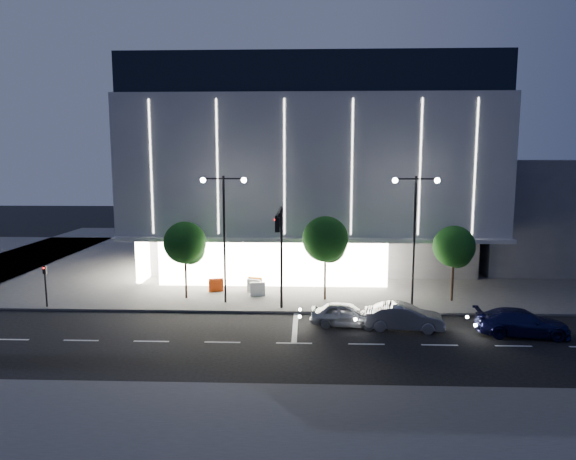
% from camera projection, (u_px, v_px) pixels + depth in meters
% --- Properties ---
extents(ground, '(160.00, 160.00, 0.00)m').
position_uv_depth(ground, '(260.00, 334.00, 29.98)').
color(ground, black).
rests_on(ground, ground).
extents(sidewalk_museum, '(70.00, 40.00, 0.15)m').
position_uv_depth(sidewalk_museum, '(329.00, 256.00, 53.54)').
color(sidewalk_museum, '#474747').
rests_on(sidewalk_museum, ground).
extents(sidewalk_near, '(70.00, 10.00, 0.15)m').
position_uv_depth(sidewalk_near, '(372.00, 449.00, 17.91)').
color(sidewalk_near, '#474747').
rests_on(sidewalk_near, ground).
extents(museum, '(30.00, 25.80, 18.00)m').
position_uv_depth(museum, '(310.00, 167.00, 50.66)').
color(museum, '#4C4C51').
rests_on(museum, ground).
extents(annex_building, '(16.00, 20.00, 10.00)m').
position_uv_depth(annex_building, '(536.00, 210.00, 52.11)').
color(annex_building, '#4C4C51').
rests_on(annex_building, ground).
extents(traffic_mast, '(0.33, 5.89, 7.07)m').
position_uv_depth(traffic_mast, '(280.00, 240.00, 32.55)').
color(traffic_mast, black).
rests_on(traffic_mast, ground).
extents(street_lamp_west, '(3.16, 0.36, 9.00)m').
position_uv_depth(street_lamp_west, '(224.00, 220.00, 35.20)').
color(street_lamp_west, black).
rests_on(street_lamp_west, ground).
extents(street_lamp_east, '(3.16, 0.36, 9.00)m').
position_uv_depth(street_lamp_east, '(415.00, 221.00, 34.73)').
color(street_lamp_east, black).
rests_on(street_lamp_east, ground).
extents(ped_signal_far, '(0.22, 0.24, 3.00)m').
position_uv_depth(ped_signal_far, '(45.00, 282.00, 34.70)').
color(ped_signal_far, black).
rests_on(ped_signal_far, ground).
extents(tree_left, '(3.02, 3.02, 5.72)m').
position_uv_depth(tree_left, '(185.00, 245.00, 36.58)').
color(tree_left, black).
rests_on(tree_left, ground).
extents(tree_mid, '(3.25, 3.25, 6.15)m').
position_uv_depth(tree_mid, '(326.00, 242.00, 36.18)').
color(tree_mid, black).
rests_on(tree_mid, ground).
extents(tree_right, '(2.91, 2.91, 5.51)m').
position_uv_depth(tree_right, '(454.00, 249.00, 35.92)').
color(tree_right, black).
rests_on(tree_right, ground).
extents(car_lead, '(4.45, 2.21, 1.46)m').
position_uv_depth(car_lead, '(346.00, 314.00, 31.25)').
color(car_lead, '#94979B').
rests_on(car_lead, ground).
extents(car_second, '(4.83, 2.15, 1.54)m').
position_uv_depth(car_second, '(404.00, 317.00, 30.61)').
color(car_second, gray).
rests_on(car_second, ground).
extents(car_third, '(5.39, 2.61, 1.51)m').
position_uv_depth(car_third, '(522.00, 323.00, 29.61)').
color(car_third, '#111342').
rests_on(car_third, ground).
extents(barrier_a, '(1.12, 0.58, 1.00)m').
position_uv_depth(barrier_a, '(216.00, 285.00, 38.85)').
color(barrier_a, red).
rests_on(barrier_a, sidewalk_museum).
extents(barrier_b, '(1.13, 0.44, 1.00)m').
position_uv_depth(barrier_b, '(258.00, 289.00, 37.61)').
color(barrier_b, white).
rests_on(barrier_b, sidewalk_museum).
extents(barrier_c, '(1.12, 0.60, 1.00)m').
position_uv_depth(barrier_c, '(255.00, 284.00, 39.24)').
color(barrier_c, orange).
rests_on(barrier_c, sidewalk_museum).
extents(barrier_d, '(1.12, 0.61, 1.00)m').
position_uv_depth(barrier_d, '(254.00, 286.00, 38.54)').
color(barrier_d, silver).
rests_on(barrier_d, sidewalk_museum).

